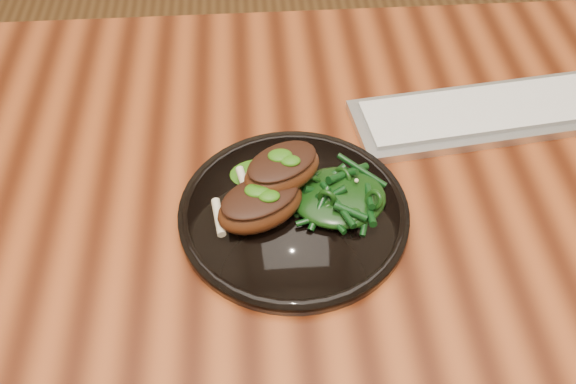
% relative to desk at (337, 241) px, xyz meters
% --- Properties ---
extents(desk, '(1.60, 0.80, 0.75)m').
position_rel_desk_xyz_m(desk, '(0.00, 0.00, 0.00)').
color(desk, '#381307').
rests_on(desk, ground).
extents(plate, '(0.26, 0.26, 0.02)m').
position_rel_desk_xyz_m(plate, '(-0.06, -0.03, 0.09)').
color(plate, black).
rests_on(plate, desk).
extents(lamb_chop_front, '(0.12, 0.10, 0.04)m').
position_rel_desk_xyz_m(lamb_chop_front, '(-0.10, -0.04, 0.12)').
color(lamb_chop_front, '#49210E').
rests_on(lamb_chop_front, plate).
extents(lamb_chop_back, '(0.11, 0.10, 0.04)m').
position_rel_desk_xyz_m(lamb_chop_back, '(-0.07, -0.00, 0.14)').
color(lamb_chop_back, '#49210E').
rests_on(lamb_chop_back, plate).
extents(herb_smear, '(0.08, 0.05, 0.00)m').
position_rel_desk_xyz_m(herb_smear, '(-0.09, 0.03, 0.10)').
color(herb_smear, '#184707').
rests_on(herb_smear, plate).
extents(greens_heap, '(0.11, 0.10, 0.04)m').
position_rel_desk_xyz_m(greens_heap, '(-0.01, -0.02, 0.12)').
color(greens_heap, black).
rests_on(greens_heap, plate).
extents(keyboard, '(0.38, 0.16, 0.02)m').
position_rel_desk_xyz_m(keyboard, '(0.22, 0.13, 0.09)').
color(keyboard, '#B8BABC').
rests_on(keyboard, desk).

